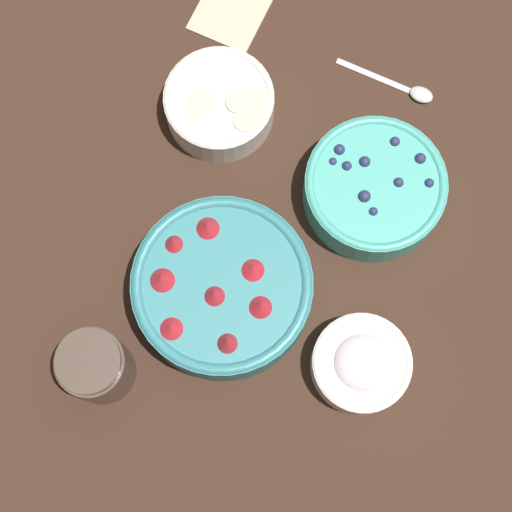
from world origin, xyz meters
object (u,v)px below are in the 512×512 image
Objects in this scene: bowl_strawberries at (222,288)px; jar_chocolate at (97,367)px; bowl_blueberries at (374,188)px; bowl_cream at (361,364)px; bowl_bananas at (220,103)px.

jar_chocolate reaches higher than bowl_strawberries.
bowl_strawberries reaches higher than bowl_blueberries.
bowl_strawberries is 0.17m from jar_chocolate.
jar_chocolate is at bearing 140.80° from bowl_strawberries.
bowl_strawberries is at bearing 141.51° from bowl_blueberries.
bowl_blueberries is at bearing -38.80° from jar_chocolate.
bowl_bananas is at bearing 44.43° from bowl_cream.
bowl_bananas is (0.23, 0.08, -0.01)m from bowl_strawberries.
bowl_strawberries is 0.25m from bowl_bananas.
bowl_blueberries is at bearing 11.30° from bowl_cream.
bowl_strawberries is 1.83× the size of bowl_cream.
jar_chocolate is at bearing 108.33° from bowl_cream.
bowl_strawberries is at bearing -39.20° from jar_chocolate.
bowl_cream is at bearing -101.22° from bowl_strawberries.
jar_chocolate reaches higher than bowl_cream.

